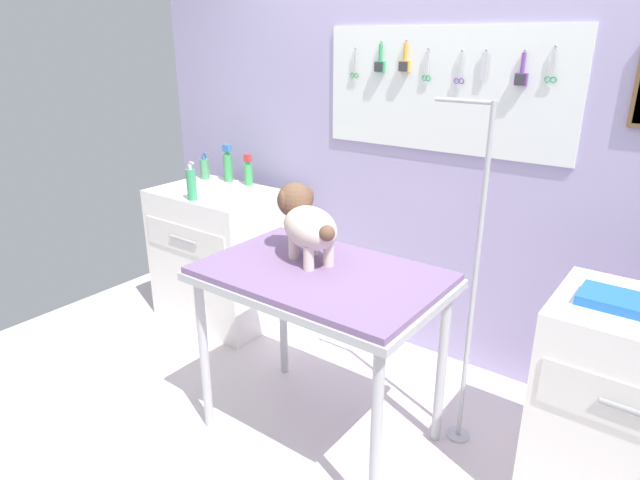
% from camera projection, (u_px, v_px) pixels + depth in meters
% --- Properties ---
extents(ground, '(4.40, 4.00, 0.04)m').
position_uv_depth(ground, '(278.00, 464.00, 2.45)').
color(ground, silver).
extents(rear_wall_panel, '(4.00, 0.11, 2.30)m').
position_uv_depth(rear_wall_panel, '(426.00, 158.00, 2.99)').
color(rear_wall_panel, '#ADA1CE').
rests_on(rear_wall_panel, ground).
extents(grooming_table, '(1.05, 0.69, 0.85)m').
position_uv_depth(grooming_table, '(321.00, 288.00, 2.36)').
color(grooming_table, '#B7B7BC').
rests_on(grooming_table, ground).
extents(grooming_arm, '(0.30, 0.11, 1.56)m').
position_uv_depth(grooming_arm, '(471.00, 298.00, 2.34)').
color(grooming_arm, '#B7B7BC').
rests_on(grooming_arm, ground).
extents(dog, '(0.44, 0.32, 0.32)m').
position_uv_depth(dog, '(306.00, 222.00, 2.40)').
color(dog, beige).
rests_on(dog, grooming_table).
extents(counter_left, '(0.80, 0.58, 0.88)m').
position_uv_depth(counter_left, '(220.00, 255.00, 3.59)').
color(counter_left, white).
rests_on(counter_left, ground).
extents(cabinet_right, '(0.68, 0.54, 0.88)m').
position_uv_depth(cabinet_right, '(634.00, 417.00, 2.05)').
color(cabinet_right, white).
rests_on(cabinet_right, ground).
extents(pump_bottle_white, '(0.06, 0.06, 0.18)m').
position_uv_depth(pump_bottle_white, '(205.00, 168.00, 3.71)').
color(pump_bottle_white, '#4B9663').
rests_on(pump_bottle_white, counter_left).
extents(conditioner_bottle, '(0.05, 0.05, 0.20)m').
position_uv_depth(conditioner_bottle, '(248.00, 172.00, 3.55)').
color(conditioner_bottle, '#3EA758').
rests_on(conditioner_bottle, counter_left).
extents(detangler_spray, '(0.06, 0.06, 0.23)m').
position_uv_depth(detangler_spray, '(191.00, 184.00, 3.21)').
color(detangler_spray, '#3CA066').
rests_on(detangler_spray, counter_left).
extents(spray_bottle_tall, '(0.06, 0.06, 0.25)m').
position_uv_depth(spray_bottle_tall, '(228.00, 166.00, 3.63)').
color(spray_bottle_tall, '#429B58').
rests_on(spray_bottle_tall, counter_left).
extents(supply_tray, '(0.24, 0.18, 0.04)m').
position_uv_depth(supply_tray, '(615.00, 300.00, 1.94)').
color(supply_tray, blue).
rests_on(supply_tray, cabinet_right).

